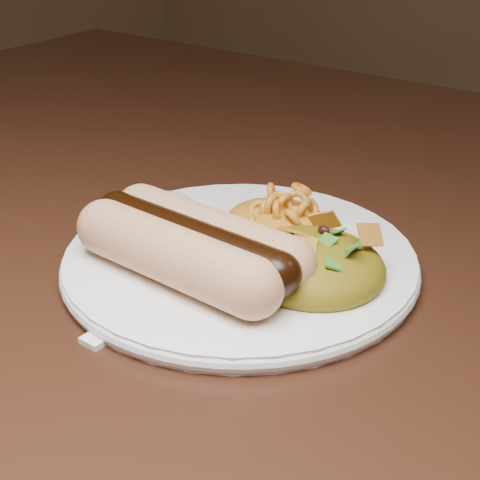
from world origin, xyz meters
The scene contains 7 objects.
table centered at (0.00, 0.00, 0.66)m, with size 1.60×0.90×0.75m.
plate centered at (-0.10, -0.09, 0.76)m, with size 0.25×0.25×0.01m, color white.
hotdog centered at (-0.11, -0.13, 0.78)m, with size 0.14×0.08×0.04m.
mac_and_cheese centered at (-0.10, -0.04, 0.78)m, with size 0.08×0.07×0.03m, color orange.
sour_cream centered at (-0.18, -0.08, 0.78)m, with size 0.04×0.04×0.03m, color white.
taco_salad centered at (-0.04, -0.09, 0.78)m, with size 0.10×0.10×0.04m.
fork centered at (-0.11, -0.18, 0.75)m, with size 0.02×0.16×0.00m, color white.
Camera 1 is at (0.17, -0.47, 1.01)m, focal length 55.00 mm.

